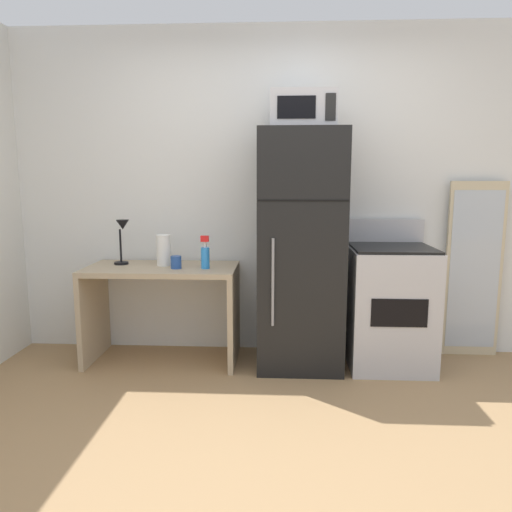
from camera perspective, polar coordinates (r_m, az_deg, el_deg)
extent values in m
plane|color=#9E7A51|center=(2.63, 2.49, -23.29)|extent=(12.00, 12.00, 0.00)
cube|color=silver|center=(3.92, 2.87, 7.49)|extent=(5.00, 0.10, 2.60)
cube|color=tan|center=(3.74, -11.20, -1.54)|extent=(1.15, 0.58, 0.04)
cube|color=tan|center=(4.00, -18.83, -6.70)|extent=(0.04, 0.58, 0.71)
cube|color=tan|center=(3.73, -2.66, -7.32)|extent=(0.04, 0.58, 0.71)
cylinder|color=black|center=(3.91, -15.79, -0.82)|extent=(0.11, 0.11, 0.02)
cylinder|color=black|center=(3.89, -15.88, 1.20)|extent=(0.02, 0.02, 0.26)
cone|color=black|center=(3.84, -15.66, 3.63)|extent=(0.10, 0.10, 0.08)
cylinder|color=#2D8CEA|center=(3.59, -6.08, -0.24)|extent=(0.06, 0.06, 0.16)
cylinder|color=white|center=(3.57, -6.11, 1.38)|extent=(0.02, 0.02, 0.04)
cube|color=red|center=(3.56, -6.15, 2.07)|extent=(0.06, 0.03, 0.04)
cylinder|color=white|center=(3.76, -10.97, 0.68)|extent=(0.11, 0.11, 0.24)
cylinder|color=#264C99|center=(3.63, -9.53, -0.74)|extent=(0.08, 0.08, 0.09)
cube|color=black|center=(3.59, 5.34, 0.62)|extent=(0.63, 0.61, 1.77)
cube|color=black|center=(3.25, 5.66, 6.62)|extent=(0.62, 0.00, 0.01)
cylinder|color=gray|center=(3.30, 2.02, -3.19)|extent=(0.02, 0.02, 0.62)
cube|color=#B7B7BC|center=(3.56, 5.60, 16.90)|extent=(0.46, 0.34, 0.26)
cube|color=black|center=(3.39, 4.85, 17.31)|extent=(0.26, 0.01, 0.15)
cube|color=black|center=(3.40, 8.91, 17.20)|extent=(0.07, 0.01, 0.18)
cube|color=#B7B7BC|center=(3.77, 15.65, -5.98)|extent=(0.61, 0.60, 0.90)
cube|color=black|center=(3.68, 15.95, 0.95)|extent=(0.59, 0.58, 0.02)
cube|color=#B7B7BC|center=(3.94, 15.12, 2.97)|extent=(0.61, 0.04, 0.18)
cube|color=black|center=(3.47, 16.76, -6.55)|extent=(0.39, 0.01, 0.20)
cube|color=#C6B793|center=(4.17, 24.56, -1.53)|extent=(0.44, 0.03, 1.40)
cube|color=#B2BCC6|center=(4.15, 24.65, -1.57)|extent=(0.39, 0.00, 1.26)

